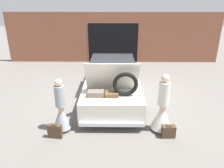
{
  "coord_description": "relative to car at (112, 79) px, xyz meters",
  "views": [
    {
      "loc": [
        0.07,
        -7.93,
        3.67
      ],
      "look_at": [
        0.0,
        -1.45,
        1.0
      ],
      "focal_mm": 35.0,
      "sensor_mm": 36.0,
      "label": 1
    }
  ],
  "objects": [
    {
      "name": "ground_plane",
      "position": [
        -0.0,
        -0.01,
        -0.61
      ],
      "size": [
        40.0,
        40.0,
        0.0
      ],
      "primitive_type": "plane",
      "color": "slate"
    },
    {
      "name": "person_left",
      "position": [
        -1.43,
        -2.53,
        -0.04
      ],
      "size": [
        0.54,
        0.54,
        1.58
      ],
      "rotation": [
        0.0,
        0.0,
        -1.65
      ],
      "color": "beige",
      "rests_on": "ground_plane"
    },
    {
      "name": "car",
      "position": [
        0.0,
        0.0,
        0.0
      ],
      "size": [
        1.95,
        5.37,
        1.85
      ],
      "color": "silver",
      "rests_on": "ground_plane"
    },
    {
      "name": "suitcase_beside_left_person",
      "position": [
        -1.55,
        -2.93,
        -0.41
      ],
      "size": [
        0.4,
        0.18,
        0.43
      ],
      "color": "#473323",
      "rests_on": "ground_plane"
    },
    {
      "name": "suitcase_beside_right_person",
      "position": [
        1.57,
        -2.87,
        -0.43
      ],
      "size": [
        0.38,
        0.2,
        0.38
      ],
      "color": "#473323",
      "rests_on": "ground_plane"
    },
    {
      "name": "garage_wall_back",
      "position": [
        -0.0,
        4.45,
        0.78
      ],
      "size": [
        12.0,
        0.14,
        2.8
      ],
      "color": "brown",
      "rests_on": "ground_plane"
    },
    {
      "name": "person_right",
      "position": [
        1.43,
        -2.53,
        0.01
      ],
      "size": [
        0.6,
        0.6,
        1.72
      ],
      "rotation": [
        0.0,
        0.0,
        1.73
      ],
      "color": "beige",
      "rests_on": "ground_plane"
    }
  ]
}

